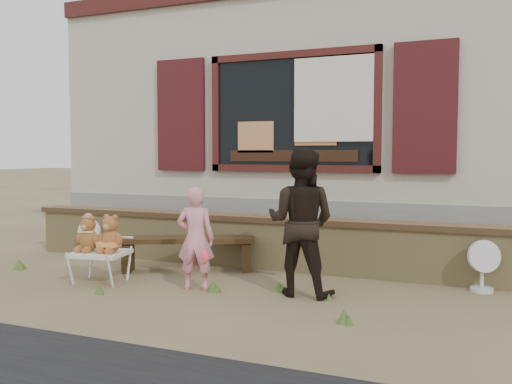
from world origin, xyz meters
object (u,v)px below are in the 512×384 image
at_px(teddy_bear_left, 89,233).
at_px(folding_chair, 100,254).
at_px(teddy_bear_right, 111,233).
at_px(child, 196,238).
at_px(adult, 301,222).
at_px(bench, 187,246).

bearing_deg(teddy_bear_left, folding_chair, -0.00).
height_order(teddy_bear_right, child, child).
bearing_deg(folding_chair, teddy_bear_right, 0.00).
distance_m(child, adult, 1.14).
bearing_deg(teddy_bear_left, teddy_bear_right, -0.00).
bearing_deg(folding_chair, teddy_bear_left, 180.00).
relative_size(folding_chair, child, 0.58).
relative_size(child, adult, 0.73).
height_order(teddy_bear_right, adult, adult).
height_order(child, adult, adult).
bearing_deg(bench, folding_chair, -148.84).
bearing_deg(bench, child, -79.02).
xyz_separation_m(folding_chair, child, (1.16, 0.11, 0.23)).
bearing_deg(teddy_bear_left, adult, -0.07).
relative_size(folding_chair, teddy_bear_left, 1.56).
xyz_separation_m(folding_chair, teddy_bear_right, (0.14, 0.02, 0.25)).
height_order(bench, folding_chair, bench).
bearing_deg(child, bench, -70.39).
bearing_deg(teddy_bear_right, bench, 52.28).
bearing_deg(child, teddy_bear_left, -9.57).
relative_size(teddy_bear_left, teddy_bear_right, 0.95).
distance_m(folding_chair, teddy_bear_right, 0.29).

